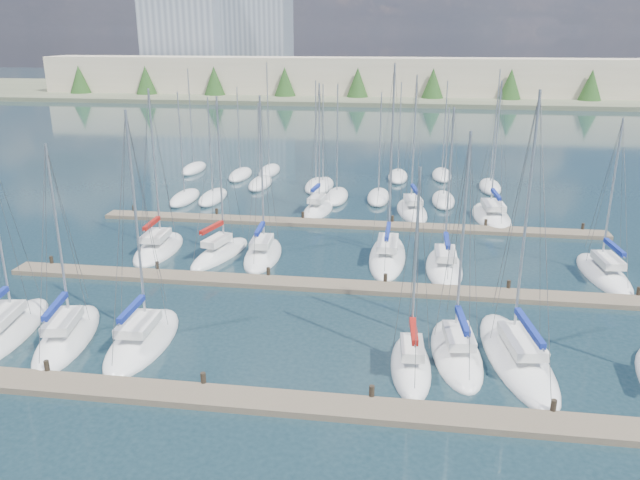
# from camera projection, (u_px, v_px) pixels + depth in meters

# --- Properties ---
(ground) EXTENTS (400.00, 400.00, 0.00)m
(ground) POSITION_uv_depth(u_px,v_px,m) (370.00, 160.00, 82.79)
(ground) COLOR #1C3139
(ground) RESTS_ON ground
(dock_near) EXTENTS (44.00, 1.93, 1.10)m
(dock_near) POSITION_uv_depth(u_px,v_px,m) (282.00, 403.00, 28.33)
(dock_near) COLOR #6B5E4C
(dock_near) RESTS_ON ground
(dock_mid) EXTENTS (44.00, 1.93, 1.10)m
(dock_mid) POSITION_uv_depth(u_px,v_px,m) (324.00, 285.00, 41.47)
(dock_mid) COLOR #6B5E4C
(dock_mid) RESTS_ON ground
(dock_far) EXTENTS (44.00, 1.93, 1.10)m
(dock_far) POSITION_uv_depth(u_px,v_px,m) (346.00, 224.00, 54.61)
(dock_far) COLOR #6B5E4C
(dock_far) RESTS_ON ground
(sailboat_f) EXTENTS (4.30, 10.56, 14.39)m
(sailboat_f) POSITION_uv_depth(u_px,v_px,m) (517.00, 357.00, 32.30)
(sailboat_f) COLOR white
(sailboat_f) RESTS_ON ground
(sailboat_k) EXTENTS (2.76, 9.96, 14.87)m
(sailboat_k) POSITION_uv_depth(u_px,v_px,m) (387.00, 256.00, 46.82)
(sailboat_k) COLOR white
(sailboat_k) RESTS_ON ground
(sailboat_b) EXTENTS (4.12, 8.62, 11.53)m
(sailboat_b) POSITION_uv_depth(u_px,v_px,m) (68.00, 337.00, 34.39)
(sailboat_b) COLOR white
(sailboat_b) RESTS_ON ground
(sailboat_i) EXTENTS (3.92, 7.87, 12.58)m
(sailboat_i) POSITION_uv_depth(u_px,v_px,m) (220.00, 253.00, 47.30)
(sailboat_i) COLOR white
(sailboat_i) RESTS_ON ground
(sailboat_d) EXTENTS (2.37, 6.58, 11.00)m
(sailboat_d) POSITION_uv_depth(u_px,v_px,m) (411.00, 365.00, 31.45)
(sailboat_d) COLOR white
(sailboat_d) RESTS_ON ground
(sailboat_p) EXTENTS (3.83, 8.11, 13.29)m
(sailboat_p) POSITION_uv_depth(u_px,v_px,m) (412.00, 211.00, 58.59)
(sailboat_p) COLOR white
(sailboat_p) RESTS_ON ground
(sailboat_j) EXTENTS (3.01, 7.59, 12.68)m
(sailboat_j) POSITION_uv_depth(u_px,v_px,m) (263.00, 255.00, 47.08)
(sailboat_j) COLOR white
(sailboat_j) RESTS_ON ground
(sailboat_o) EXTENTS (3.12, 6.78, 12.55)m
(sailboat_o) POSITION_uv_depth(u_px,v_px,m) (318.00, 210.00, 58.86)
(sailboat_o) COLOR white
(sailboat_o) RESTS_ON ground
(sailboat_e) EXTENTS (3.18, 7.92, 12.44)m
(sailboat_e) POSITION_uv_depth(u_px,v_px,m) (456.00, 353.00, 32.70)
(sailboat_e) COLOR white
(sailboat_e) RESTS_ON ground
(sailboat_q) EXTENTS (3.78, 9.19, 12.91)m
(sailboat_q) POSITION_uv_depth(u_px,v_px,m) (491.00, 216.00, 56.89)
(sailboat_q) COLOR white
(sailboat_q) RESTS_ON ground
(sailboat_l) EXTENTS (2.64, 7.95, 12.14)m
(sailboat_l) POSITION_uv_depth(u_px,v_px,m) (444.00, 267.00, 44.59)
(sailboat_l) COLOR white
(sailboat_l) RESTS_ON ground
(sailboat_h) EXTENTS (3.24, 7.82, 13.03)m
(sailboat_h) POSITION_uv_depth(u_px,v_px,m) (159.00, 249.00, 48.40)
(sailboat_h) COLOR white
(sailboat_h) RESTS_ON ground
(sailboat_a) EXTENTS (3.93, 9.15, 12.64)m
(sailboat_a) POSITION_uv_depth(u_px,v_px,m) (8.00, 331.00, 35.09)
(sailboat_a) COLOR white
(sailboat_a) RESTS_ON ground
(sailboat_m) EXTENTS (3.24, 8.43, 11.60)m
(sailboat_m) POSITION_uv_depth(u_px,v_px,m) (604.00, 274.00, 43.30)
(sailboat_m) COLOR white
(sailboat_m) RESTS_ON ground
(sailboat_c) EXTENTS (3.20, 8.03, 13.28)m
(sailboat_c) POSITION_uv_depth(u_px,v_px,m) (143.00, 340.00, 34.03)
(sailboat_c) COLOR white
(sailboat_c) RESTS_ON ground
(distant_boats) EXTENTS (36.93, 20.75, 13.30)m
(distant_boats) POSITION_uv_depth(u_px,v_px,m) (320.00, 185.00, 68.06)
(distant_boats) COLOR #9EA0A5
(distant_boats) RESTS_ON ground
(shoreline) EXTENTS (400.00, 60.00, 38.00)m
(shoreline) POSITION_uv_depth(u_px,v_px,m) (344.00, 66.00, 166.47)
(shoreline) COLOR #666B51
(shoreline) RESTS_ON ground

